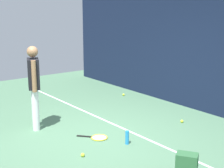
{
  "coord_description": "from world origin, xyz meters",
  "views": [
    {
      "loc": [
        5.05,
        -3.46,
        2.48
      ],
      "look_at": [
        0.0,
        0.4,
        1.0
      ],
      "focal_mm": 54.41,
      "sensor_mm": 36.0,
      "label": 1
    }
  ],
  "objects_px": {
    "tennis_ball_by_fence": "(83,155)",
    "tennis_ball_mid_court": "(124,95)",
    "tennis_ball_near_player": "(182,121)",
    "tennis_player": "(34,83)",
    "backpack": "(187,168)",
    "tennis_racket": "(98,137)",
    "water_bottle": "(127,137)"
  },
  "relations": [
    {
      "from": "tennis_ball_by_fence",
      "to": "tennis_ball_mid_court",
      "type": "distance_m",
      "value": 4.0
    },
    {
      "from": "tennis_ball_near_player",
      "to": "tennis_ball_by_fence",
      "type": "relative_size",
      "value": 1.0
    },
    {
      "from": "tennis_player",
      "to": "backpack",
      "type": "height_order",
      "value": "tennis_player"
    },
    {
      "from": "backpack",
      "to": "tennis_player",
      "type": "bearing_deg",
      "value": -19.73
    },
    {
      "from": "backpack",
      "to": "tennis_ball_near_player",
      "type": "height_order",
      "value": "backpack"
    },
    {
      "from": "tennis_player",
      "to": "tennis_ball_mid_court",
      "type": "height_order",
      "value": "tennis_player"
    },
    {
      "from": "tennis_racket",
      "to": "water_bottle",
      "type": "distance_m",
      "value": 0.63
    },
    {
      "from": "tennis_ball_near_player",
      "to": "water_bottle",
      "type": "bearing_deg",
      "value": -84.33
    },
    {
      "from": "water_bottle",
      "to": "backpack",
      "type": "bearing_deg",
      "value": -7.21
    },
    {
      "from": "tennis_ball_mid_court",
      "to": "water_bottle",
      "type": "relative_size",
      "value": 0.26
    },
    {
      "from": "tennis_ball_mid_court",
      "to": "water_bottle",
      "type": "xyz_separation_m",
      "value": [
        2.66,
        -2.09,
        0.1
      ]
    },
    {
      "from": "tennis_ball_by_fence",
      "to": "water_bottle",
      "type": "distance_m",
      "value": 0.94
    },
    {
      "from": "tennis_player",
      "to": "tennis_ball_near_player",
      "type": "bearing_deg",
      "value": -98.92
    },
    {
      "from": "tennis_racket",
      "to": "water_bottle",
      "type": "xyz_separation_m",
      "value": [
        0.56,
        0.26,
        0.12
      ]
    },
    {
      "from": "tennis_racket",
      "to": "backpack",
      "type": "xyz_separation_m",
      "value": [
        2.12,
        0.06,
        0.2
      ]
    },
    {
      "from": "water_bottle",
      "to": "tennis_ball_near_player",
      "type": "bearing_deg",
      "value": 95.67
    },
    {
      "from": "backpack",
      "to": "tennis_ball_mid_court",
      "type": "distance_m",
      "value": 4.81
    },
    {
      "from": "tennis_player",
      "to": "backpack",
      "type": "bearing_deg",
      "value": -144.7
    },
    {
      "from": "tennis_player",
      "to": "tennis_racket",
      "type": "xyz_separation_m",
      "value": [
        1.22,
        0.7,
        -0.95
      ]
    },
    {
      "from": "tennis_player",
      "to": "tennis_ball_mid_court",
      "type": "distance_m",
      "value": 3.31
    },
    {
      "from": "tennis_ball_by_fence",
      "to": "tennis_player",
      "type": "bearing_deg",
      "value": -179.12
    },
    {
      "from": "water_bottle",
      "to": "tennis_player",
      "type": "bearing_deg",
      "value": -151.61
    },
    {
      "from": "tennis_ball_by_fence",
      "to": "tennis_ball_mid_court",
      "type": "height_order",
      "value": "same"
    },
    {
      "from": "water_bottle",
      "to": "tennis_racket",
      "type": "bearing_deg",
      "value": -155.1
    },
    {
      "from": "tennis_ball_near_player",
      "to": "tennis_ball_mid_court",
      "type": "height_order",
      "value": "same"
    },
    {
      "from": "tennis_racket",
      "to": "tennis_ball_near_player",
      "type": "height_order",
      "value": "tennis_ball_near_player"
    },
    {
      "from": "tennis_ball_by_fence",
      "to": "water_bottle",
      "type": "height_order",
      "value": "water_bottle"
    },
    {
      "from": "backpack",
      "to": "tennis_racket",
      "type": "bearing_deg",
      "value": -30.9
    },
    {
      "from": "tennis_player",
      "to": "tennis_ball_by_fence",
      "type": "relative_size",
      "value": 25.76
    },
    {
      "from": "tennis_ball_near_player",
      "to": "tennis_ball_mid_court",
      "type": "distance_m",
      "value": 2.53
    },
    {
      "from": "tennis_player",
      "to": "water_bottle",
      "type": "distance_m",
      "value": 2.19
    },
    {
      "from": "tennis_ball_by_fence",
      "to": "tennis_ball_mid_court",
      "type": "relative_size",
      "value": 1.0
    }
  ]
}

